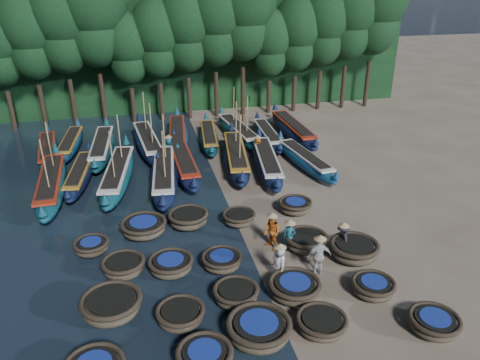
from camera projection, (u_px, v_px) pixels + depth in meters
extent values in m
plane|color=gray|center=(245.00, 242.00, 21.93)|extent=(120.00, 120.00, 0.00)
cube|color=black|center=(181.00, 51.00, 40.57)|extent=(40.00, 3.00, 10.00)
ellipsoid|color=brown|center=(205.00, 360.00, 14.99)|extent=(2.20, 2.20, 0.68)
torus|color=#3B3123|center=(204.00, 352.00, 14.86)|extent=(1.89, 1.89, 0.21)
cylinder|color=black|center=(204.00, 351.00, 14.84)|extent=(1.41, 1.41, 0.06)
cylinder|color=navy|center=(204.00, 350.00, 14.82)|extent=(1.09, 1.09, 0.04)
ellipsoid|color=brown|center=(259.00, 331.00, 16.12)|extent=(2.17, 2.17, 0.73)
torus|color=#3B3123|center=(259.00, 324.00, 15.97)|extent=(2.30, 2.30, 0.22)
cylinder|color=black|center=(259.00, 323.00, 15.95)|extent=(1.75, 1.75, 0.07)
cylinder|color=navy|center=(259.00, 322.00, 15.93)|extent=(1.34, 1.34, 0.04)
ellipsoid|color=brown|center=(321.00, 325.00, 16.51)|extent=(2.16, 2.16, 0.57)
torus|color=#3B3123|center=(322.00, 319.00, 16.40)|extent=(1.85, 1.85, 0.17)
cylinder|color=black|center=(322.00, 318.00, 16.39)|extent=(1.41, 1.41, 0.05)
ellipsoid|color=brown|center=(434.00, 325.00, 16.52)|extent=(2.16, 2.16, 0.58)
torus|color=#3B3123|center=(435.00, 319.00, 16.41)|extent=(1.84, 1.84, 0.17)
cylinder|color=black|center=(435.00, 318.00, 16.39)|extent=(1.40, 1.40, 0.05)
cylinder|color=navy|center=(435.00, 317.00, 16.38)|extent=(1.08, 1.08, 0.03)
ellipsoid|color=brown|center=(112.00, 307.00, 17.25)|extent=(2.30, 2.30, 0.73)
torus|color=#3B3123|center=(111.00, 300.00, 17.10)|extent=(2.31, 2.31, 0.22)
cylinder|color=black|center=(111.00, 299.00, 17.08)|extent=(1.75, 1.75, 0.07)
ellipsoid|color=brown|center=(181.00, 317.00, 16.89)|extent=(2.04, 2.04, 0.59)
torus|color=#3B3123|center=(180.00, 310.00, 16.78)|extent=(1.81, 1.81, 0.18)
cylinder|color=black|center=(180.00, 310.00, 16.76)|extent=(1.37, 1.37, 0.05)
ellipsoid|color=brown|center=(236.00, 296.00, 17.94)|extent=(1.82, 1.82, 0.61)
torus|color=#3B3123|center=(236.00, 290.00, 17.81)|extent=(1.80, 1.80, 0.19)
cylinder|color=black|center=(236.00, 289.00, 17.80)|extent=(1.36, 1.36, 0.06)
ellipsoid|color=brown|center=(294.00, 290.00, 18.24)|extent=(2.01, 2.01, 0.65)
torus|color=#3B3123|center=(295.00, 283.00, 18.11)|extent=(2.08, 2.08, 0.20)
cylinder|color=black|center=(295.00, 282.00, 18.09)|extent=(1.58, 1.58, 0.06)
cylinder|color=navy|center=(295.00, 282.00, 18.08)|extent=(1.22, 1.22, 0.04)
ellipsoid|color=brown|center=(373.00, 289.00, 18.35)|extent=(1.97, 1.97, 0.59)
torus|color=#3B3123|center=(374.00, 283.00, 18.23)|extent=(1.75, 1.75, 0.18)
cylinder|color=black|center=(374.00, 282.00, 18.21)|extent=(1.32, 1.32, 0.05)
cylinder|color=navy|center=(374.00, 281.00, 18.20)|extent=(1.01, 1.01, 0.04)
ellipsoid|color=brown|center=(124.00, 268.00, 19.53)|extent=(1.95, 1.95, 0.65)
torus|color=#3B3123|center=(123.00, 262.00, 19.40)|extent=(1.83, 1.83, 0.20)
cylinder|color=black|center=(123.00, 261.00, 19.39)|extent=(1.37, 1.37, 0.06)
ellipsoid|color=brown|center=(171.00, 266.00, 19.69)|extent=(1.93, 1.93, 0.60)
torus|color=#3B3123|center=(171.00, 261.00, 19.57)|extent=(1.93, 1.93, 0.18)
cylinder|color=black|center=(170.00, 260.00, 19.56)|extent=(1.46, 1.46, 0.05)
cylinder|color=navy|center=(170.00, 259.00, 19.54)|extent=(1.12, 1.12, 0.04)
ellipsoid|color=brown|center=(222.00, 262.00, 19.98)|extent=(1.82, 1.82, 0.58)
torus|color=#3B3123|center=(222.00, 257.00, 19.86)|extent=(1.77, 1.77, 0.18)
cylinder|color=black|center=(222.00, 256.00, 19.85)|extent=(1.34, 1.34, 0.05)
cylinder|color=navy|center=(222.00, 255.00, 19.83)|extent=(1.03, 1.03, 0.04)
ellipsoid|color=brown|center=(306.00, 243.00, 21.31)|extent=(2.27, 2.27, 0.65)
torus|color=#3B3123|center=(306.00, 237.00, 21.18)|extent=(1.98, 1.98, 0.20)
cylinder|color=black|center=(306.00, 236.00, 21.16)|extent=(1.49, 1.49, 0.06)
ellipsoid|color=brown|center=(354.00, 252.00, 20.56)|extent=(2.52, 2.52, 0.74)
torus|color=#3B3123|center=(355.00, 245.00, 20.41)|extent=(2.19, 2.19, 0.23)
cylinder|color=black|center=(355.00, 244.00, 20.39)|extent=(1.65, 1.65, 0.07)
ellipsoid|color=brown|center=(92.00, 248.00, 21.00)|extent=(1.64, 1.64, 0.56)
torus|color=#3B3123|center=(91.00, 243.00, 20.89)|extent=(1.61, 1.61, 0.17)
cylinder|color=black|center=(91.00, 242.00, 20.88)|extent=(1.21, 1.21, 0.05)
cylinder|color=navy|center=(91.00, 242.00, 20.86)|extent=(0.93, 0.93, 0.03)
ellipsoid|color=brown|center=(144.00, 229.00, 22.41)|extent=(2.67, 2.67, 0.67)
torus|color=#3B3123|center=(143.00, 223.00, 22.28)|extent=(2.22, 2.22, 0.20)
cylinder|color=black|center=(143.00, 222.00, 22.26)|extent=(1.69, 1.69, 0.06)
cylinder|color=navy|center=(143.00, 221.00, 22.24)|extent=(1.30, 1.30, 0.04)
ellipsoid|color=brown|center=(188.00, 220.00, 23.12)|extent=(1.84, 1.84, 0.71)
torus|color=#3B3123|center=(188.00, 214.00, 22.98)|extent=(2.02, 2.02, 0.21)
cylinder|color=black|center=(188.00, 213.00, 22.97)|extent=(1.51, 1.51, 0.06)
ellipsoid|color=brown|center=(239.00, 219.00, 23.36)|extent=(2.02, 2.02, 0.57)
torus|color=#3B3123|center=(239.00, 214.00, 23.25)|extent=(1.69, 1.69, 0.17)
cylinder|color=black|center=(239.00, 214.00, 23.23)|extent=(1.27, 1.27, 0.05)
ellipsoid|color=brown|center=(295.00, 207.00, 24.45)|extent=(2.04, 2.04, 0.61)
torus|color=#3B3123|center=(295.00, 202.00, 24.33)|extent=(1.78, 1.78, 0.18)
cylinder|color=black|center=(296.00, 202.00, 24.31)|extent=(1.34, 1.34, 0.06)
cylinder|color=navy|center=(296.00, 201.00, 24.30)|extent=(1.03, 1.03, 0.04)
ellipsoid|color=#0F4C59|center=(51.00, 185.00, 26.32)|extent=(1.97, 8.89, 1.10)
cone|color=#0F4C59|center=(55.00, 147.00, 29.77)|extent=(0.49, 0.49, 0.66)
cone|color=#0F4C59|center=(41.00, 210.00, 22.28)|extent=(0.49, 0.49, 0.55)
cube|color=#A62914|center=(50.00, 178.00, 26.12)|extent=(1.45, 6.89, 0.13)
cube|color=black|center=(50.00, 176.00, 26.09)|extent=(1.12, 5.99, 0.11)
cylinder|color=#997F4C|center=(50.00, 147.00, 26.76)|extent=(0.08, 0.26, 3.09)
cylinder|color=#997F4C|center=(45.00, 167.00, 24.16)|extent=(0.08, 0.26, 3.09)
plane|color=red|center=(44.00, 143.00, 23.63)|extent=(0.00, 0.39, 0.39)
ellipsoid|color=#101E3D|center=(80.00, 175.00, 27.81)|extent=(2.00, 7.27, 0.90)
cone|color=#101E3D|center=(88.00, 145.00, 30.71)|extent=(0.39, 0.39, 0.54)
cone|color=#101E3D|center=(67.00, 193.00, 24.44)|extent=(0.39, 0.39, 0.45)
cube|color=#B87B22|center=(79.00, 169.00, 27.65)|extent=(1.49, 5.63, 0.11)
cube|color=black|center=(79.00, 168.00, 27.62)|extent=(1.18, 4.89, 0.09)
ellipsoid|color=#0F4C59|center=(118.00, 175.00, 27.55)|extent=(2.77, 8.96, 1.10)
cone|color=#0F4C59|center=(126.00, 139.00, 31.13)|extent=(0.49, 0.49, 0.66)
cone|color=#0F4C59|center=(104.00, 198.00, 23.38)|extent=(0.49, 0.49, 0.55)
cube|color=silver|center=(117.00, 168.00, 27.35)|extent=(2.07, 6.94, 0.13)
cube|color=black|center=(117.00, 167.00, 27.31)|extent=(1.66, 6.02, 0.11)
cylinder|color=#997F4C|center=(120.00, 139.00, 28.01)|extent=(0.08, 0.26, 3.09)
cylinder|color=#997F4C|center=(112.00, 158.00, 25.32)|extent=(0.08, 0.26, 3.09)
plane|color=red|center=(112.00, 134.00, 24.76)|extent=(0.00, 0.39, 0.39)
ellipsoid|color=#101E3D|center=(164.00, 175.00, 27.52)|extent=(2.42, 9.02, 1.11)
cone|color=#101E3D|center=(164.00, 139.00, 31.12)|extent=(0.49, 0.49, 0.67)
cone|color=#101E3D|center=(163.00, 198.00, 23.34)|extent=(0.49, 0.49, 0.56)
cube|color=silver|center=(164.00, 168.00, 27.33)|extent=(1.81, 6.98, 0.13)
cube|color=black|center=(164.00, 167.00, 27.29)|extent=(1.42, 6.07, 0.11)
cylinder|color=#997F4C|center=(164.00, 139.00, 27.99)|extent=(0.08, 0.26, 3.12)
cylinder|color=#997F4C|center=(164.00, 158.00, 25.29)|extent=(0.08, 0.26, 3.12)
plane|color=red|center=(165.00, 134.00, 24.74)|extent=(0.00, 0.39, 0.39)
ellipsoid|color=#101E3D|center=(183.00, 163.00, 29.28)|extent=(1.79, 8.56, 1.06)
cone|color=#101E3D|center=(174.00, 132.00, 32.62)|extent=(0.47, 0.47, 0.64)
cone|color=#101E3D|center=(194.00, 181.00, 25.37)|extent=(0.47, 0.47, 0.53)
cube|color=#A62914|center=(183.00, 156.00, 29.09)|extent=(1.31, 6.63, 0.13)
cube|color=black|center=(183.00, 155.00, 29.05)|extent=(1.00, 5.77, 0.11)
ellipsoid|color=#101E3D|center=(236.00, 157.00, 30.10)|extent=(2.86, 9.01, 1.11)
cone|color=#101E3D|center=(231.00, 125.00, 33.71)|extent=(0.49, 0.49, 0.67)
cone|color=#101E3D|center=(242.00, 175.00, 25.91)|extent=(0.49, 0.49, 0.55)
cube|color=#B87B22|center=(236.00, 150.00, 29.91)|extent=(2.14, 6.97, 0.13)
cube|color=black|center=(236.00, 149.00, 29.87)|extent=(1.72, 6.05, 0.11)
cylinder|color=#997F4C|center=(236.00, 124.00, 30.57)|extent=(0.08, 0.26, 3.11)
cylinder|color=#997F4C|center=(240.00, 140.00, 27.86)|extent=(0.08, 0.26, 3.11)
plane|color=red|center=(243.00, 118.00, 27.30)|extent=(0.00, 0.39, 0.39)
ellipsoid|color=#101E3D|center=(267.00, 162.00, 29.35)|extent=(2.73, 8.61, 1.06)
cone|color=#101E3D|center=(259.00, 131.00, 32.80)|extent=(0.47, 0.47, 0.64)
cone|color=#101E3D|center=(278.00, 181.00, 25.35)|extent=(0.47, 0.47, 0.53)
cube|color=silver|center=(267.00, 156.00, 29.17)|extent=(2.05, 6.66, 0.13)
cube|color=black|center=(267.00, 155.00, 29.13)|extent=(1.64, 5.78, 0.11)
ellipsoid|color=navy|center=(305.00, 161.00, 29.81)|extent=(2.38, 7.61, 0.94)
cone|color=navy|center=(280.00, 134.00, 32.64)|extent=(0.41, 0.41, 0.56)
cone|color=navy|center=(337.00, 174.00, 26.48)|extent=(0.41, 0.41, 0.47)
cube|color=silver|center=(305.00, 155.00, 29.64)|extent=(1.78, 5.89, 0.11)
cube|color=black|center=(305.00, 154.00, 29.61)|extent=(1.43, 5.11, 0.09)
ellipsoid|color=#0F4C59|center=(48.00, 152.00, 31.20)|extent=(2.26, 7.71, 0.95)
cone|color=#0F4C59|center=(47.00, 126.00, 34.10)|extent=(0.42, 0.42, 0.57)
cone|color=#0F4C59|center=(46.00, 164.00, 27.80)|extent=(0.42, 0.42, 0.48)
cube|color=#A62914|center=(47.00, 146.00, 31.03)|extent=(1.69, 5.97, 0.11)
cube|color=black|center=(47.00, 145.00, 31.00)|extent=(1.34, 5.18, 0.10)
ellipsoid|color=navy|center=(71.00, 144.00, 32.54)|extent=(1.82, 7.18, 0.89)
cone|color=navy|center=(77.00, 121.00, 35.40)|extent=(0.39, 0.39, 0.53)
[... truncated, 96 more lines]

